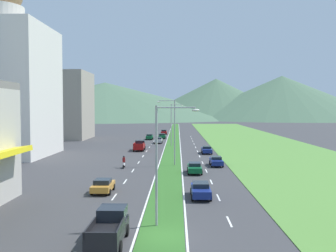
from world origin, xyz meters
TOP-DOWN VIEW (x-y plane):
  - ground_plane at (0.00, 0.00)m, footprint 600.00×600.00m
  - grass_median at (0.00, 60.00)m, footprint 3.20×240.00m
  - grass_verge_right at (20.60, 60.00)m, footprint 24.00×240.00m
  - lane_dash_left_3 at (-5.10, 3.58)m, footprint 0.16×2.80m
  - lane_dash_left_4 at (-5.10, 11.45)m, footprint 0.16×2.80m
  - lane_dash_left_5 at (-5.10, 19.31)m, footprint 0.16×2.80m
  - lane_dash_left_6 at (-5.10, 27.17)m, footprint 0.16×2.80m
  - lane_dash_left_7 at (-5.10, 35.03)m, footprint 0.16×2.80m
  - lane_dash_left_8 at (-5.10, 42.89)m, footprint 0.16×2.80m
  - lane_dash_left_9 at (-5.10, 50.75)m, footprint 0.16×2.80m
  - lane_dash_left_10 at (-5.10, 58.61)m, footprint 0.16×2.80m
  - lane_dash_left_11 at (-5.10, 66.47)m, footprint 0.16×2.80m
  - lane_dash_left_12 at (-5.10, 74.34)m, footprint 0.16×2.80m
  - lane_dash_left_13 at (-5.10, 82.20)m, footprint 0.16×2.80m
  - lane_dash_left_14 at (-5.10, 90.06)m, footprint 0.16×2.80m
  - lane_dash_right_3 at (5.10, 3.58)m, footprint 0.16×2.80m
  - lane_dash_right_4 at (5.10, 11.45)m, footprint 0.16×2.80m
  - lane_dash_right_5 at (5.10, 19.31)m, footprint 0.16×2.80m
  - lane_dash_right_6 at (5.10, 27.17)m, footprint 0.16×2.80m
  - lane_dash_right_7 at (5.10, 35.03)m, footprint 0.16×2.80m
  - lane_dash_right_8 at (5.10, 42.89)m, footprint 0.16×2.80m
  - lane_dash_right_9 at (5.10, 50.75)m, footprint 0.16×2.80m
  - lane_dash_right_10 at (5.10, 58.61)m, footprint 0.16×2.80m
  - lane_dash_right_11 at (5.10, 66.47)m, footprint 0.16×2.80m
  - lane_dash_right_12 at (5.10, 74.34)m, footprint 0.16×2.80m
  - lane_dash_right_13 at (5.10, 82.20)m, footprint 0.16×2.80m
  - lane_dash_right_14 at (5.10, 90.06)m, footprint 0.16×2.80m
  - edge_line_median_left at (-1.75, 60.00)m, footprint 0.16×240.00m
  - edge_line_median_right at (1.75, 60.00)m, footprint 0.16×240.00m
  - domed_building at (-30.92, 42.92)m, footprint 17.47×17.47m
  - midrise_colored at (-31.75, 81.42)m, footprint 15.66×15.66m
  - hill_far_left at (-60.13, 296.86)m, footprint 238.41×238.41m
  - hill_far_center at (32.66, 289.33)m, footprint 129.39×129.39m
  - hill_far_right at (81.37, 271.76)m, footprint 153.65×153.65m
  - street_lamp_near at (-0.06, 2.29)m, footprint 3.22×0.39m
  - street_lamp_mid at (0.40, 32.02)m, footprint 2.78×0.29m
  - street_lamp_far at (-0.05, 61.71)m, footprint 2.85×0.28m
  - car_0 at (6.94, 31.84)m, footprint 1.88×4.56m
  - car_1 at (-3.57, 68.17)m, footprint 1.92×4.55m
  - car_2 at (3.39, 25.27)m, footprint 1.93×4.48m
  - car_3 at (-3.26, 82.01)m, footprint 1.98×4.10m
  - car_4 at (-6.58, 78.98)m, footprint 1.85×4.67m
  - car_5 at (6.67, 47.25)m, footprint 1.94×4.62m
  - car_6 at (-3.34, 99.47)m, footprint 1.97×4.19m
  - car_7 at (-6.59, 13.38)m, footprint 2.02×4.09m
  - car_8 at (3.38, 11.47)m, footprint 1.92×4.53m
  - pickup_truck_0 at (-3.32, -1.16)m, footprint 2.18×5.40m
  - pickup_truck_1 at (-6.67, 52.23)m, footprint 2.18×5.40m
  - motorcycle_rider at (-6.66, 29.41)m, footprint 0.36×2.00m

SIDE VIEW (x-z plane):
  - ground_plane at x=0.00m, z-range 0.00..0.00m
  - lane_dash_left_3 at x=-5.10m, z-range 0.00..0.01m
  - lane_dash_left_4 at x=-5.10m, z-range 0.00..0.01m
  - lane_dash_left_5 at x=-5.10m, z-range 0.00..0.01m
  - lane_dash_left_6 at x=-5.10m, z-range 0.00..0.01m
  - lane_dash_left_7 at x=-5.10m, z-range 0.00..0.01m
  - lane_dash_left_8 at x=-5.10m, z-range 0.00..0.01m
  - lane_dash_left_9 at x=-5.10m, z-range 0.00..0.01m
  - lane_dash_left_10 at x=-5.10m, z-range 0.00..0.01m
  - lane_dash_left_11 at x=-5.10m, z-range 0.00..0.01m
  - lane_dash_left_12 at x=-5.10m, z-range 0.00..0.01m
  - lane_dash_left_13 at x=-5.10m, z-range 0.00..0.01m
  - lane_dash_left_14 at x=-5.10m, z-range 0.00..0.01m
  - lane_dash_right_3 at x=5.10m, z-range 0.00..0.01m
  - lane_dash_right_4 at x=5.10m, z-range 0.00..0.01m
  - lane_dash_right_5 at x=5.10m, z-range 0.00..0.01m
  - lane_dash_right_6 at x=5.10m, z-range 0.00..0.01m
  - lane_dash_right_7 at x=5.10m, z-range 0.00..0.01m
  - lane_dash_right_8 at x=5.10m, z-range 0.00..0.01m
  - lane_dash_right_9 at x=5.10m, z-range 0.00..0.01m
  - lane_dash_right_10 at x=5.10m, z-range 0.00..0.01m
  - lane_dash_right_11 at x=5.10m, z-range 0.00..0.01m
  - lane_dash_right_12 at x=5.10m, z-range 0.00..0.01m
  - lane_dash_right_13 at x=5.10m, z-range 0.00..0.01m
  - lane_dash_right_14 at x=5.10m, z-range 0.00..0.01m
  - edge_line_median_left at x=-1.75m, z-range 0.00..0.01m
  - edge_line_median_right at x=1.75m, z-range 0.00..0.01m
  - grass_median at x=0.00m, z-range 0.00..0.06m
  - grass_verge_right at x=20.60m, z-range 0.00..0.06m
  - car_7 at x=-6.59m, z-range 0.02..1.44m
  - car_5 at x=6.67m, z-range 0.03..1.44m
  - car_0 at x=6.94m, z-range 0.03..1.44m
  - car_2 at x=3.39m, z-range 0.03..1.44m
  - motorcycle_rider at x=-6.66m, z-range -0.15..1.65m
  - car_3 at x=-3.26m, z-range 0.02..1.49m
  - car_8 at x=3.38m, z-range 0.03..1.48m
  - car_1 at x=-3.57m, z-range 0.02..1.51m
  - car_6 at x=-3.34m, z-range 0.01..1.53m
  - car_4 at x=-6.58m, z-range 0.03..1.54m
  - pickup_truck_0 at x=-3.32m, z-range -0.02..1.98m
  - pickup_truck_1 at x=-6.67m, z-range -0.02..1.98m
  - street_lamp_near at x=-0.06m, z-range 0.72..9.64m
  - street_lamp_far at x=-0.05m, z-range 0.69..10.28m
  - street_lamp_mid at x=0.40m, z-range 0.69..10.66m
  - midrise_colored at x=-31.75m, z-range 0.00..18.77m
  - domed_building at x=-30.92m, z-range -3.30..30.22m
  - hill_far_left at x=-60.13m, z-range 0.00..29.96m
  - hill_far_center at x=32.66m, z-range 0.00..32.43m
  - hill_far_right at x=81.37m, z-range 0.00..33.19m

